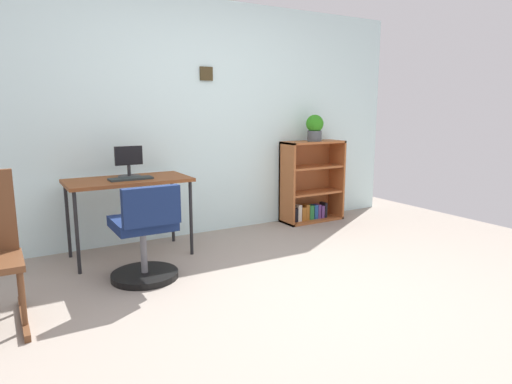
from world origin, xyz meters
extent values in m
plane|color=gray|center=(0.00, 0.00, 0.00)|extent=(6.24, 6.24, 0.00)
cube|color=silver|center=(0.00, 2.15, 1.20)|extent=(5.20, 0.10, 2.40)
cube|color=#3D311A|center=(0.18, 2.09, 1.66)|extent=(0.14, 0.02, 0.14)
cube|color=brown|center=(-0.77, 1.71, 0.69)|extent=(1.05, 0.56, 0.03)
cylinder|color=black|center=(-1.26, 1.47, 0.34)|extent=(0.03, 0.03, 0.68)
cylinder|color=black|center=(-0.29, 1.47, 0.34)|extent=(0.03, 0.03, 0.68)
cylinder|color=black|center=(-1.26, 1.94, 0.34)|extent=(0.03, 0.03, 0.68)
cylinder|color=black|center=(-0.29, 1.94, 0.34)|extent=(0.03, 0.03, 0.68)
cylinder|color=#262628|center=(-0.73, 1.80, 0.71)|extent=(0.20, 0.20, 0.01)
cylinder|color=#262628|center=(-0.73, 1.80, 0.77)|extent=(0.03, 0.03, 0.10)
cube|color=black|center=(-0.73, 1.79, 0.90)|extent=(0.25, 0.02, 0.17)
cube|color=#252F30|center=(-0.76, 1.64, 0.72)|extent=(0.37, 0.14, 0.02)
cylinder|color=black|center=(-0.83, 1.10, 0.03)|extent=(0.52, 0.52, 0.05)
cylinder|color=slate|center=(-0.83, 1.10, 0.23)|extent=(0.05, 0.05, 0.36)
cube|color=navy|center=(-0.83, 1.10, 0.45)|extent=(0.44, 0.44, 0.08)
cube|color=navy|center=(-0.83, 0.85, 0.63)|extent=(0.42, 0.07, 0.28)
cube|color=brown|center=(-1.70, 0.78, 0.02)|extent=(0.04, 0.64, 0.04)
cylinder|color=brown|center=(-1.70, 0.62, 0.21)|extent=(0.03, 0.03, 0.34)
cylinder|color=brown|center=(-1.70, 0.94, 0.21)|extent=(0.03, 0.03, 0.34)
cube|color=#A0562B|center=(1.07, 1.92, 0.47)|extent=(0.02, 0.30, 0.94)
cube|color=#A0562B|center=(1.79, 1.92, 0.47)|extent=(0.02, 0.30, 0.94)
cube|color=#A0562B|center=(1.43, 1.92, 0.93)|extent=(0.74, 0.30, 0.02)
cube|color=#A0562B|center=(1.43, 1.92, 0.01)|extent=(0.74, 0.30, 0.02)
cube|color=#A0562B|center=(1.43, 2.06, 0.47)|extent=(0.74, 0.02, 0.94)
cube|color=#A0562B|center=(1.43, 1.92, 0.34)|extent=(0.70, 0.28, 0.02)
cube|color=#A0562B|center=(1.43, 1.92, 0.64)|extent=(0.70, 0.28, 0.02)
cube|color=black|center=(1.12, 1.91, 0.11)|extent=(0.04, 0.12, 0.18)
cube|color=black|center=(1.17, 1.91, 0.10)|extent=(0.04, 0.11, 0.16)
cube|color=beige|center=(1.22, 1.91, 0.12)|extent=(0.05, 0.10, 0.19)
cube|color=#99591E|center=(1.28, 1.91, 0.10)|extent=(0.06, 0.11, 0.16)
cube|color=#99591E|center=(1.33, 1.91, 0.12)|extent=(0.05, 0.10, 0.18)
cube|color=#237238|center=(1.40, 1.91, 0.11)|extent=(0.06, 0.09, 0.17)
cube|color=#1E478C|center=(1.46, 1.91, 0.11)|extent=(0.05, 0.09, 0.17)
cube|color=#593372|center=(1.51, 1.91, 0.11)|extent=(0.04, 0.10, 0.17)
cube|color=#593372|center=(1.56, 1.91, 0.10)|extent=(0.04, 0.12, 0.15)
cube|color=black|center=(1.60, 1.91, 0.11)|extent=(0.03, 0.11, 0.18)
cylinder|color=#474C51|center=(1.43, 1.90, 1.00)|extent=(0.16, 0.16, 0.12)
sphere|color=#2C831A|center=(1.43, 1.90, 1.14)|extent=(0.20, 0.20, 0.20)
camera|label=1|loc=(-1.78, -2.23, 1.32)|focal=31.58mm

